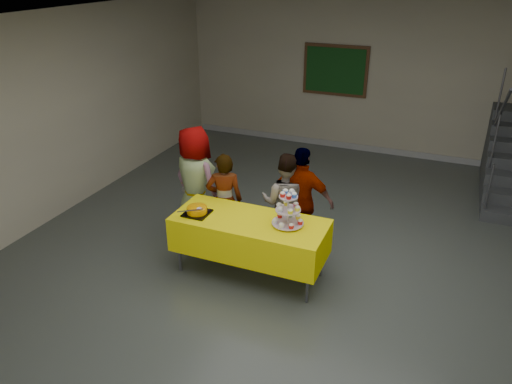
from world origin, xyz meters
The scene contains 9 objects.
room_shell centered at (0.00, 0.02, 2.13)m, with size 10.00×10.04×3.02m.
bake_table centered at (-0.63, 0.00, 0.56)m, with size 1.88×0.78×0.77m.
cupcake_stand centered at (-0.16, 0.05, 0.95)m, with size 0.38×0.38×0.44m.
bear_cake centered at (-1.28, -0.11, 0.83)m, with size 0.32×0.36×0.12m.
schoolchild_a centered at (-1.72, 0.65, 0.80)m, with size 0.78×0.51×1.60m, color slate.
schoolchild_b centered at (-1.22, 0.53, 0.67)m, with size 0.49×0.32×1.34m, color slate.
schoolchild_c centered at (-0.42, 0.73, 0.70)m, with size 0.68×0.53×1.39m, color slate.
schoolchild_d centered at (-0.22, 0.78, 0.74)m, with size 0.87×0.36×1.48m, color slate.
noticeboard centered at (-0.90, 4.96, 1.60)m, with size 1.30×0.05×1.00m.
Camera 1 is at (1.47, -4.86, 3.63)m, focal length 35.00 mm.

